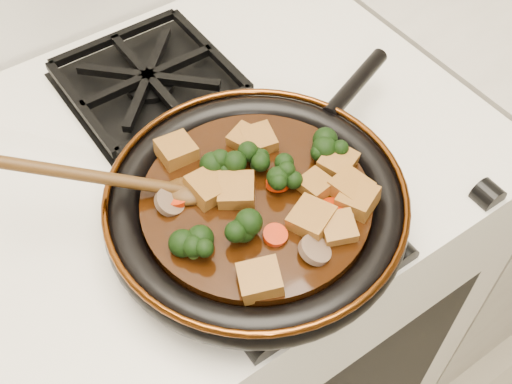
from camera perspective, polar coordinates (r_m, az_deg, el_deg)
stove at (r=1.24m, az=-3.47°, el=-10.00°), size 0.76×0.60×0.90m
burner_grate_front at (r=0.78m, az=0.46°, el=-1.58°), size 0.23×0.23×0.03m
burner_grate_back at (r=0.95m, az=-9.49°, el=9.70°), size 0.23×0.23×0.03m
skillet at (r=0.75m, az=0.09°, el=-1.12°), size 0.47×0.36×0.05m
braising_sauce at (r=0.74m, az=0.00°, el=-0.99°), size 0.27×0.27×0.02m
tofu_cube_0 at (r=0.71m, az=7.31°, el=-3.24°), size 0.05×0.05×0.03m
tofu_cube_1 at (r=0.74m, az=-4.12°, el=0.46°), size 0.05×0.05×0.03m
tofu_cube_2 at (r=0.74m, az=5.32°, el=0.55°), size 0.04×0.04×0.02m
tofu_cube_3 at (r=0.78m, az=0.28°, el=4.62°), size 0.05×0.05×0.02m
tofu_cube_4 at (r=0.73m, az=9.03°, el=-0.68°), size 0.05×0.05×0.03m
tofu_cube_5 at (r=0.76m, az=7.25°, el=2.57°), size 0.05×0.05×0.03m
tofu_cube_6 at (r=0.79m, az=-1.03°, el=4.75°), size 0.04×0.04×0.02m
tofu_cube_7 at (r=0.78m, az=-7.09°, el=3.65°), size 0.04×0.04×0.03m
tofu_cube_8 at (r=0.71m, az=4.96°, el=-2.43°), size 0.06×0.06×0.03m
tofu_cube_9 at (r=0.67m, az=0.38°, el=-7.81°), size 0.06×0.05×0.03m
tofu_cube_10 at (r=0.73m, az=-1.75°, el=0.07°), size 0.06×0.06×0.03m
tofu_cube_11 at (r=0.74m, az=8.41°, el=0.31°), size 0.05×0.05×0.02m
broccoli_floret_0 at (r=0.75m, az=-2.87°, el=2.11°), size 0.09×0.09×0.06m
broccoli_floret_1 at (r=0.70m, az=-1.29°, el=-3.16°), size 0.07×0.07×0.06m
broccoli_floret_2 at (r=0.77m, az=6.50°, el=3.68°), size 0.09×0.08×0.07m
broccoli_floret_3 at (r=0.74m, az=2.38°, el=1.08°), size 0.08×0.08×0.06m
broccoli_floret_4 at (r=0.76m, az=-0.07°, el=2.64°), size 0.08×0.08×0.05m
broccoli_floret_5 at (r=0.69m, az=-5.58°, el=-5.12°), size 0.07×0.07×0.06m
carrot_coin_0 at (r=0.74m, az=1.92°, el=0.73°), size 0.03×0.03×0.02m
carrot_coin_1 at (r=0.74m, az=-7.16°, el=-0.40°), size 0.03×0.03×0.01m
carrot_coin_2 at (r=0.70m, az=1.71°, el=-3.85°), size 0.03×0.03×0.01m
carrot_coin_3 at (r=0.73m, az=6.97°, el=-1.27°), size 0.03×0.03×0.02m
mushroom_slice_0 at (r=0.73m, az=-7.68°, el=-0.87°), size 0.05×0.05×0.03m
mushroom_slice_1 at (r=0.69m, az=5.25°, el=-5.17°), size 0.05×0.05×0.02m
mushroom_slice_2 at (r=0.72m, az=7.42°, el=-2.30°), size 0.04×0.04×0.02m
wooden_spoon at (r=0.73m, az=-11.35°, el=0.90°), size 0.14×0.10×0.24m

